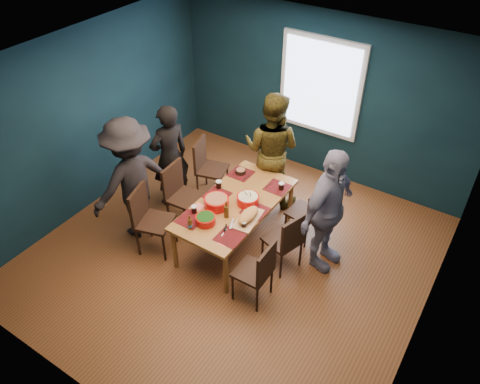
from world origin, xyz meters
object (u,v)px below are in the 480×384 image
object	(u,v)px
chair_right_far	(309,210)
chair_right_mid	(287,238)
chair_right_near	(259,269)
person_back	(272,149)
chair_left_near	(148,215)
bowl_salad	(216,202)
cutting_board	(248,216)
person_right	(328,211)
chair_left_far	(206,164)
bowl_dumpling	(248,199)
chair_left_mid	(180,191)
bowl_herbs	(206,219)
dining_table	(236,207)
person_near_left	(132,180)
person_far_left	(170,157)

from	to	relation	value
chair_right_far	chair_right_mid	size ratio (longest dim) A/B	0.96
chair_right_near	person_back	size ratio (longest dim) A/B	0.50
chair_left_near	chair_right_far	xyz separation A→B (m)	(1.75, 1.35, -0.06)
bowl_salad	cutting_board	world-z (taller)	bowl_salad
chair_right_near	person_right	size ratio (longest dim) A/B	0.51
chair_left_far	bowl_dumpling	size ratio (longest dim) A/B	3.20
person_right	cutting_board	xyz separation A→B (m)	(-0.87, -0.50, -0.13)
chair_right_far	person_right	xyz separation A→B (m)	(0.37, -0.31, 0.37)
chair_right_near	person_back	distance (m)	2.10
chair_left_mid	bowl_salad	size ratio (longest dim) A/B	2.96
chair_left_far	person_back	bearing A→B (deg)	10.43
bowl_dumpling	chair_right_far	bearing A→B (deg)	37.88
chair_left_mid	person_back	distance (m)	1.50
chair_left_far	chair_right_far	xyz separation A→B (m)	(1.83, -0.10, -0.04)
chair_right_mid	bowl_herbs	world-z (taller)	chair_right_mid
chair_right_near	bowl_herbs	bearing A→B (deg)	168.41
dining_table	bowl_salad	size ratio (longest dim) A/B	5.59
chair_left_far	chair_left_near	world-z (taller)	chair_left_near
chair_left_mid	person_near_left	size ratio (longest dim) A/B	0.54
person_near_left	bowl_herbs	size ratio (longest dim) A/B	7.15
dining_table	chair_right_far	xyz separation A→B (m)	(0.82, 0.61, -0.12)
person_near_left	cutting_board	distance (m)	1.69
dining_table	chair_left_mid	world-z (taller)	chair_left_mid
chair_right_near	dining_table	bearing A→B (deg)	137.49
chair_left_mid	cutting_board	world-z (taller)	chair_left_mid
chair_right_mid	cutting_board	bearing A→B (deg)	-148.44
person_right	bowl_herbs	bearing A→B (deg)	132.71
bowl_herbs	chair_right_mid	bearing A→B (deg)	26.74
person_right	dining_table	bearing A→B (deg)	113.50
chair_left_near	chair_right_near	distance (m)	1.74
chair_left_far	person_far_left	size ratio (longest dim) A/B	0.57
chair_left_near	chair_right_mid	distance (m)	1.90
person_far_left	person_right	distance (m)	2.52
dining_table	chair_left_far	world-z (taller)	chair_left_far
chair_left_near	person_right	distance (m)	2.39
bowl_salad	cutting_board	bearing A→B (deg)	-0.20
chair_right_near	person_near_left	world-z (taller)	person_near_left
chair_right_mid	chair_right_near	xyz separation A→B (m)	(-0.04, -0.65, -0.01)
dining_table	bowl_dumpling	distance (m)	0.21
chair_left_near	person_back	size ratio (longest dim) A/B	0.55
person_back	bowl_dumpling	bearing A→B (deg)	95.13
chair_left_far	person_right	world-z (taller)	person_right
chair_right_mid	person_back	xyz separation A→B (m)	(-0.95, 1.21, 0.37)
bowl_herbs	cutting_board	world-z (taller)	cutting_board
chair_right_near	person_right	bearing A→B (deg)	68.74
chair_left_near	person_far_left	world-z (taller)	person_far_left
dining_table	chair_left_far	distance (m)	1.24
chair_right_mid	person_back	distance (m)	1.58
dining_table	bowl_herbs	distance (m)	0.57
chair_right_near	bowl_salad	bearing A→B (deg)	151.33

